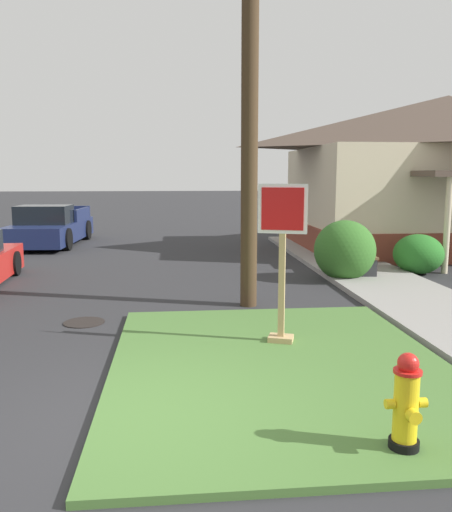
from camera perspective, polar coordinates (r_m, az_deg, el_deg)
name	(u,v)px	position (r m, az deg, el deg)	size (l,w,h in m)	color
ground_plane	(135,423)	(5.73, -9.96, -17.53)	(160.00, 160.00, 0.00)	#2B2B2D
grass_corner_patch	(280,365)	(7.09, 5.90, -11.80)	(4.43, 5.54, 0.08)	#477033
sidewalk_strip	(389,286)	(12.32, 17.35, -3.16)	(2.20, 18.33, 0.12)	gray
fire_hydrant	(406,404)	(5.12, 19.08, -15.02)	(0.38, 0.34, 0.90)	black
stop_sign	(282,266)	(7.65, 6.13, -1.14)	(0.68, 0.38, 2.33)	tan
manhole_cover	(84,322)	(9.44, -15.24, -7.01)	(0.70, 0.70, 0.02)	black
pickup_truck_navy	(50,228)	(20.10, -18.65, 2.90)	(2.35, 5.18, 1.48)	#19234C
street_bench	(359,253)	(13.58, 14.36, 0.31)	(0.52, 1.57, 0.85)	brown
utility_pole	(250,70)	(10.17, 2.63, 19.65)	(1.54, 0.32, 8.59)	#42301E
corner_house	(444,172)	(19.42, 22.73, 8.48)	(10.12, 7.88, 5.16)	brown
shrub_near_porch	(418,254)	(14.35, 20.27, 0.20)	(1.27, 1.27, 1.03)	#276D24
shrub_by_curb	(345,250)	(12.92, 12.84, 0.60)	(1.48, 1.48, 1.47)	#326625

